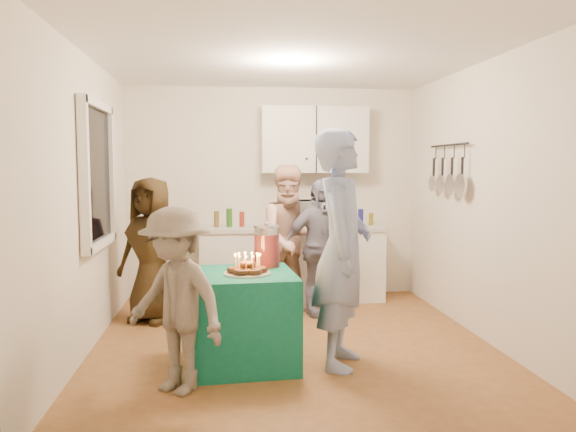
{
  "coord_description": "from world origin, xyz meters",
  "views": [
    {
      "loc": [
        -0.62,
        -5.0,
        1.62
      ],
      "look_at": [
        0.0,
        0.35,
        1.15
      ],
      "focal_mm": 35.0,
      "sensor_mm": 36.0,
      "label": 1
    }
  ],
  "objects": [
    {
      "name": "woman_back_center",
      "position": [
        0.13,
        1.1,
        0.82
      ],
      "size": [
        0.92,
        0.78,
        1.64
      ],
      "primitive_type": "imported",
      "rotation": [
        0.0,
        0.0,
        0.22
      ],
      "color": "tan",
      "rests_on": "floor"
    },
    {
      "name": "right_wall",
      "position": [
        1.8,
        0.0,
        1.3
      ],
      "size": [
        4.0,
        4.0,
        0.0
      ],
      "primitive_type": "plane",
      "color": "silver",
      "rests_on": "floor"
    },
    {
      "name": "back_wall",
      "position": [
        0.0,
        2.0,
        1.3
      ],
      "size": [
        3.6,
        3.6,
        0.0
      ],
      "primitive_type": "plane",
      "color": "silver",
      "rests_on": "floor"
    },
    {
      "name": "child_near_left",
      "position": [
        -0.97,
        -0.99,
        0.67
      ],
      "size": [
        0.98,
        0.94,
        1.34
      ],
      "primitive_type": "imported",
      "rotation": [
        0.0,
        0.0,
        -0.7
      ],
      "color": "#5E554B",
      "rests_on": "floor"
    },
    {
      "name": "woman_back_left",
      "position": [
        -1.37,
        0.93,
        0.76
      ],
      "size": [
        0.88,
        0.79,
        1.51
      ],
      "primitive_type": "imported",
      "rotation": [
        0.0,
        0.0,
        -0.52
      ],
      "color": "#4E3616",
      "rests_on": "floor"
    },
    {
      "name": "countertop",
      "position": [
        0.2,
        1.7,
        0.89
      ],
      "size": [
        2.24,
        0.62,
        0.05
      ],
      "primitive_type": "cube",
      "color": "beige",
      "rests_on": "counter"
    },
    {
      "name": "donut_cake",
      "position": [
        -0.43,
        -0.53,
        0.85
      ],
      "size": [
        0.38,
        0.38,
        0.18
      ],
      "primitive_type": null,
      "color": "#381C0C",
      "rests_on": "party_table"
    },
    {
      "name": "party_table",
      "position": [
        -0.48,
        -0.47,
        0.38
      ],
      "size": [
        0.9,
        0.9,
        0.76
      ],
      "primitive_type": "cube",
      "rotation": [
        0.0,
        0.0,
        0.06
      ],
      "color": "#0F634B",
      "rests_on": "floor"
    },
    {
      "name": "punch_jar",
      "position": [
        -0.25,
        -0.2,
        0.93
      ],
      "size": [
        0.22,
        0.22,
        0.34
      ],
      "primitive_type": "cylinder",
      "color": "red",
      "rests_on": "party_table"
    },
    {
      "name": "pot_rack",
      "position": [
        1.72,
        0.7,
        1.6
      ],
      "size": [
        0.12,
        1.0,
        0.6
      ],
      "primitive_type": "cube",
      "color": "black",
      "rests_on": "right_wall"
    },
    {
      "name": "floor",
      "position": [
        0.0,
        0.0,
        0.0
      ],
      "size": [
        4.0,
        4.0,
        0.0
      ],
      "primitive_type": "plane",
      "color": "brown",
      "rests_on": "ground"
    },
    {
      "name": "upper_cabinet",
      "position": [
        0.5,
        1.85,
        1.95
      ],
      "size": [
        1.3,
        0.3,
        0.8
      ],
      "primitive_type": "cube",
      "color": "white",
      "rests_on": "back_wall"
    },
    {
      "name": "woman_back_right",
      "position": [
        0.42,
        1.01,
        0.75
      ],
      "size": [
        0.94,
        0.58,
        1.49
      ],
      "primitive_type": "imported",
      "rotation": [
        0.0,
        0.0,
        0.26
      ],
      "color": "black",
      "rests_on": "floor"
    },
    {
      "name": "ceiling",
      "position": [
        0.0,
        0.0,
        2.6
      ],
      "size": [
        4.0,
        4.0,
        0.0
      ],
      "primitive_type": "plane",
      "color": "white",
      "rests_on": "floor"
    },
    {
      "name": "microwave",
      "position": [
        0.51,
        1.7,
        1.06
      ],
      "size": [
        0.61,
        0.46,
        0.31
      ],
      "primitive_type": "imported",
      "rotation": [
        0.0,
        0.0,
        -0.15
      ],
      "color": "white",
      "rests_on": "countertop"
    },
    {
      "name": "left_wall",
      "position": [
        -1.8,
        0.0,
        1.3
      ],
      "size": [
        4.0,
        4.0,
        0.0
      ],
      "primitive_type": "plane",
      "color": "silver",
      "rests_on": "floor"
    },
    {
      "name": "counter",
      "position": [
        0.2,
        1.7,
        0.43
      ],
      "size": [
        2.2,
        0.58,
        0.86
      ],
      "primitive_type": "cube",
      "color": "white",
      "rests_on": "floor"
    },
    {
      "name": "window_night",
      "position": [
        -1.77,
        0.3,
        1.55
      ],
      "size": [
        0.04,
        1.0,
        1.2
      ],
      "primitive_type": "cube",
      "color": "black",
      "rests_on": "left_wall"
    },
    {
      "name": "man_birthday",
      "position": [
        0.33,
        -0.58,
        0.96
      ],
      "size": [
        0.66,
        0.81,
        1.92
      ],
      "primitive_type": "imported",
      "rotation": [
        0.0,
        0.0,
        1.24
      ],
      "color": "#90A1D1",
      "rests_on": "floor"
    }
  ]
}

